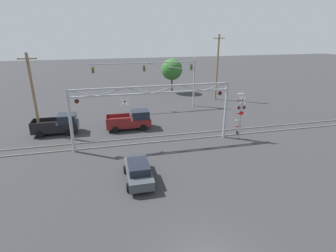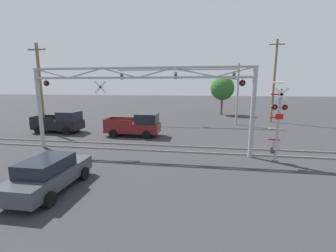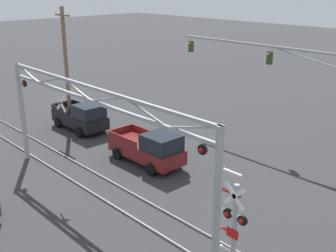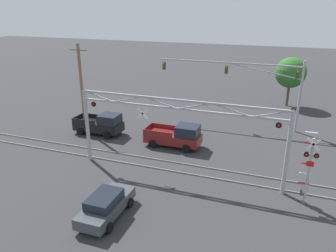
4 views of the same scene
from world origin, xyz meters
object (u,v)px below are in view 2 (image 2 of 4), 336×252
at_px(crossing_signal_mast, 277,128).
at_px(crossing_gantry, 138,94).
at_px(background_tree_beyond_span, 222,88).
at_px(utility_pole_right, 274,81).
at_px(pickup_truck_following, 61,122).
at_px(sedan_waiting, 49,174).
at_px(pickup_truck_lead, 136,125).
at_px(utility_pole_left, 41,87).
at_px(traffic_signal_span, 203,82).

bearing_deg(crossing_signal_mast, crossing_gantry, 175.16).
height_order(crossing_signal_mast, background_tree_beyond_span, background_tree_beyond_span).
bearing_deg(utility_pole_right, crossing_gantry, -130.59).
xyz_separation_m(pickup_truck_following, sedan_waiting, (7.21, -11.53, -0.22)).
relative_size(crossing_gantry, utility_pole_right, 1.51).
xyz_separation_m(pickup_truck_following, utility_pole_right, (22.48, 9.95, 4.18)).
bearing_deg(pickup_truck_lead, sedan_waiting, -93.22).
relative_size(sedan_waiting, utility_pole_right, 0.43).
distance_m(crossing_gantry, utility_pole_left, 12.67).
xyz_separation_m(pickup_truck_lead, sedan_waiting, (-0.63, -11.16, -0.22)).
bearing_deg(utility_pole_right, utility_pole_left, -158.24).
bearing_deg(traffic_signal_span, utility_pole_right, 17.96).
bearing_deg(crossing_signal_mast, traffic_signal_span, 108.69).
xyz_separation_m(crossing_signal_mast, traffic_signal_span, (-4.43, 13.11, 2.88)).
bearing_deg(utility_pole_right, sedan_waiting, -125.42).
distance_m(utility_pole_left, background_tree_beyond_span, 24.72).
bearing_deg(sedan_waiting, utility_pole_left, 128.05).
bearing_deg(background_tree_beyond_span, crossing_gantry, -108.74).
relative_size(crossing_signal_mast, background_tree_beyond_span, 0.81).
bearing_deg(crossing_signal_mast, utility_pole_left, 163.13).
height_order(pickup_truck_lead, utility_pole_left, utility_pole_left).
height_order(pickup_truck_following, utility_pole_left, utility_pole_left).
bearing_deg(crossing_signal_mast, sedan_waiting, -153.31).
distance_m(pickup_truck_following, utility_pole_right, 24.94).
xyz_separation_m(crossing_gantry, utility_pole_right, (12.99, 15.16, 1.16)).
bearing_deg(traffic_signal_span, crossing_gantry, -109.44).
distance_m(crossing_signal_mast, utility_pole_right, 16.73).
bearing_deg(background_tree_beyond_span, pickup_truck_following, -135.85).
distance_m(crossing_gantry, pickup_truck_following, 11.24).
height_order(pickup_truck_following, utility_pole_right, utility_pole_right).
distance_m(traffic_signal_span, background_tree_beyond_span, 9.64).
xyz_separation_m(crossing_gantry, crossing_signal_mast, (8.80, -0.74, -1.90)).
distance_m(crossing_signal_mast, pickup_truck_following, 19.27).
bearing_deg(sedan_waiting, utility_pole_right, 54.58).
bearing_deg(sedan_waiting, crossing_gantry, 70.11).
bearing_deg(utility_pole_left, crossing_signal_mast, -16.87).
xyz_separation_m(traffic_signal_span, utility_pole_right, (8.62, 2.80, 0.19)).
bearing_deg(background_tree_beyond_span, sedan_waiting, -109.00).
height_order(pickup_truck_lead, pickup_truck_following, same).
relative_size(traffic_signal_span, background_tree_beyond_span, 2.42).
xyz_separation_m(crossing_signal_mast, sedan_waiting, (-11.09, -5.57, -1.34)).
bearing_deg(sedan_waiting, pickup_truck_following, 122.02).
relative_size(utility_pole_left, utility_pole_right, 0.85).
distance_m(traffic_signal_span, utility_pole_left, 17.30).
bearing_deg(pickup_truck_lead, traffic_signal_span, 51.33).
bearing_deg(utility_pole_left, pickup_truck_following, -5.55).
xyz_separation_m(crossing_signal_mast, utility_pole_left, (-20.26, 6.14, 2.32)).
relative_size(pickup_truck_following, sedan_waiting, 1.09).
bearing_deg(utility_pole_right, background_tree_beyond_span, 131.89).
bearing_deg(traffic_signal_span, pickup_truck_following, -152.69).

